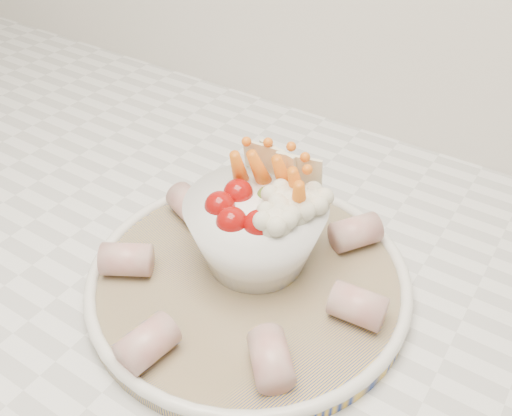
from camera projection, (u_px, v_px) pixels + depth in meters
The scene contains 3 objects.
serving_platter at pixel (249, 279), 0.56m from camera, with size 0.39×0.39×0.02m.
veggie_bowl at pixel (259, 226), 0.55m from camera, with size 0.14×0.14×0.11m.
cured_meat_rolls at pixel (248, 263), 0.55m from camera, with size 0.27×0.30×0.03m.
Camera 1 is at (0.26, 1.09, 1.34)m, focal length 40.00 mm.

